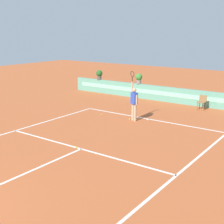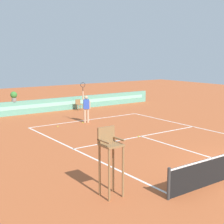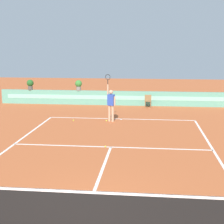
% 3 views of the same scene
% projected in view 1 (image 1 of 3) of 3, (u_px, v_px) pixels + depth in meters
% --- Properties ---
extents(ground_plane, '(60.00, 60.00, 0.00)m').
position_uv_depth(ground_plane, '(74.00, 152.00, 12.31)').
color(ground_plane, '#B2562D').
extents(court_lines, '(8.32, 11.94, 0.01)m').
position_uv_depth(court_lines, '(86.00, 147.00, 12.88)').
color(court_lines, white).
rests_on(court_lines, ground).
extents(back_wall_barrier, '(18.00, 0.21, 1.00)m').
position_uv_depth(back_wall_barrier, '(184.00, 96.00, 20.36)').
color(back_wall_barrier, '#60A88E').
rests_on(back_wall_barrier, ground).
extents(ball_kid_chair, '(0.44, 0.44, 0.85)m').
position_uv_depth(ball_kid_chair, '(202.00, 102.00, 18.94)').
color(ball_kid_chair, olive).
rests_on(ball_kid_chair, ground).
extents(tennis_player, '(0.58, 0.34, 2.58)m').
position_uv_depth(tennis_player, '(134.00, 101.00, 16.42)').
color(tennis_player, tan).
rests_on(tennis_player, ground).
extents(tennis_ball_near_baseline, '(0.07, 0.07, 0.07)m').
position_uv_depth(tennis_ball_near_baseline, '(101.00, 114.00, 17.76)').
color(tennis_ball_near_baseline, '#CCE033').
rests_on(tennis_ball_near_baseline, ground).
extents(tennis_ball_mid_court, '(0.07, 0.07, 0.07)m').
position_uv_depth(tennis_ball_mid_court, '(76.00, 147.00, 12.70)').
color(tennis_ball_mid_court, '#CCE033').
rests_on(tennis_ball_mid_court, ground).
extents(tennis_ball_by_sideline, '(0.07, 0.07, 0.07)m').
position_uv_depth(tennis_ball_by_sideline, '(130.00, 119.00, 16.82)').
color(tennis_ball_by_sideline, '#CCE033').
rests_on(tennis_ball_by_sideline, ground).
extents(potted_plant_far_left, '(0.48, 0.48, 0.72)m').
position_uv_depth(potted_plant_far_left, '(99.00, 74.00, 24.04)').
color(potted_plant_far_left, '#514C47').
rests_on(potted_plant_far_left, back_wall_barrier).
extents(potted_plant_left, '(0.48, 0.48, 0.72)m').
position_uv_depth(potted_plant_left, '(139.00, 78.00, 22.05)').
color(potted_plant_left, gray).
rests_on(potted_plant_left, back_wall_barrier).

